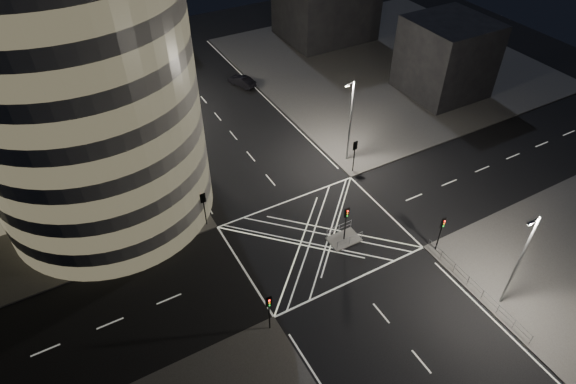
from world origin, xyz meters
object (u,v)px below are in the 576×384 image
traffic_signal_nr (442,228)px  traffic_signal_island (346,218)px  street_lamp_left_near (175,155)px  street_lamp_right_far (350,119)px  central_island (344,239)px  traffic_signal_fl (204,203)px  sedan (242,81)px  street_lamp_right_near (520,259)px  street_lamp_left_far (127,79)px  traffic_signal_nl (269,307)px  traffic_signal_fr (355,151)px

traffic_signal_nr → traffic_signal_island: size_ratio=1.00×
street_lamp_left_near → street_lamp_right_far: (18.87, -3.00, 0.00)m
central_island → traffic_signal_nr: traffic_signal_nr is taller
traffic_signal_fl → sedan: 28.71m
street_lamp_left_near → street_lamp_right_near: (18.87, -26.00, 0.00)m
central_island → street_lamp_left_far: 33.95m
traffic_signal_fl → traffic_signal_nl: bearing=-90.0°
traffic_signal_nl → sedan: traffic_signal_nl is taller
street_lamp_left_far → street_lamp_left_near: bearing=-90.0°
traffic_signal_fl → street_lamp_left_near: (-0.64, 5.20, 2.63)m
street_lamp_right_far → street_lamp_right_near: 23.00m
traffic_signal_nl → traffic_signal_fr: 22.24m
traffic_signal_nl → street_lamp_left_near: street_lamp_left_near is taller
street_lamp_left_far → sedan: 16.55m
central_island → street_lamp_left_far: bearing=110.0°
street_lamp_right_near → street_lamp_left_far: bearing=113.2°
traffic_signal_nl → street_lamp_right_far: (18.24, 15.80, 2.63)m
traffic_signal_fl → traffic_signal_nr: bearing=-37.7°
traffic_signal_fr → street_lamp_right_near: (0.64, -20.80, 2.63)m
street_lamp_right_near → central_island: bearing=120.7°
street_lamp_left_near → street_lamp_right_near: bearing=-54.0°
traffic_signal_fl → traffic_signal_nr: 22.24m
traffic_signal_fr → street_lamp_left_far: street_lamp_left_far is taller
traffic_signal_fl → street_lamp_right_near: size_ratio=0.40×
traffic_signal_nr → street_lamp_left_near: (-18.24, 18.80, 2.63)m
street_lamp_left_far → street_lamp_right_far: same height
traffic_signal_island → traffic_signal_fr: bearing=50.7°
traffic_signal_fr → street_lamp_right_near: bearing=-88.2°
street_lamp_left_near → street_lamp_left_far: bearing=90.0°
traffic_signal_island → central_island: bearing=0.0°
traffic_signal_fl → traffic_signal_island: 13.62m
traffic_signal_nl → traffic_signal_fl: bearing=90.0°
traffic_signal_nr → street_lamp_left_far: size_ratio=0.40×
traffic_signal_fl → traffic_signal_fr: size_ratio=1.00×
traffic_signal_island → street_lamp_left_near: street_lamp_left_near is taller
street_lamp_right_far → traffic_signal_fl: bearing=-173.1°
central_island → traffic_signal_fr: traffic_signal_fr is taller
street_lamp_right_near → sedan: 45.44m
traffic_signal_nr → street_lamp_right_near: (0.64, -7.20, 2.63)m
central_island → sedan: sedan is taller
traffic_signal_nr → traffic_signal_island: same height
traffic_signal_fr → central_island: bearing=-129.3°
central_island → sedan: 32.87m
sedan → traffic_signal_island: bearing=61.6°
central_island → street_lamp_right_far: bearing=54.7°
sedan → traffic_signal_nl: bearing=47.4°
central_island → traffic_signal_nl: traffic_signal_nl is taller
traffic_signal_nl → traffic_signal_island: size_ratio=1.00×
traffic_signal_nr → sedan: size_ratio=0.92×
traffic_signal_fl → street_lamp_left_near: size_ratio=0.40×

